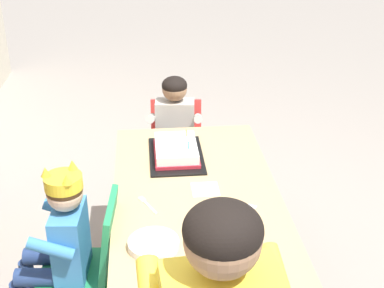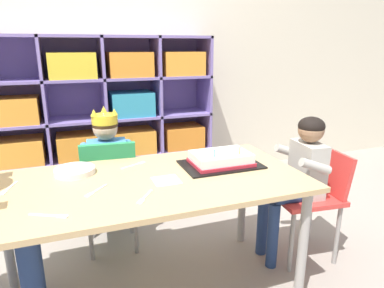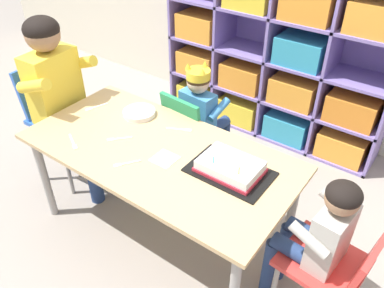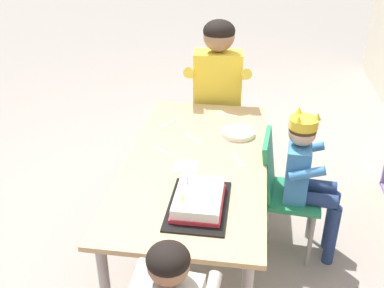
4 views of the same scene
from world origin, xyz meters
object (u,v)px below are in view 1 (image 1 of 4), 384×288
(paper_plate_stack, at_px, (154,244))
(classroom_chair_guest_side, at_px, (176,145))
(activity_table, at_px, (198,212))
(fork_near_child_seat, at_px, (219,231))
(fork_beside_plate_stack, at_px, (244,204))
(classroom_chair_blue, at_px, (90,265))
(fork_by_napkin, at_px, (270,256))
(child_with_crown, at_px, (59,239))
(fork_scattered_mid_table, at_px, (147,204))
(birthday_cake_on_tray, at_px, (176,151))
(guest_at_table_side, at_px, (175,131))

(paper_plate_stack, bearing_deg, classroom_chair_guest_side, -7.33)
(activity_table, xyz_separation_m, paper_plate_stack, (-0.29, 0.19, 0.07))
(fork_near_child_seat, height_order, fork_beside_plate_stack, same)
(paper_plate_stack, bearing_deg, classroom_chair_blue, 55.05)
(activity_table, height_order, fork_by_napkin, fork_by_napkin)
(paper_plate_stack, distance_m, fork_by_napkin, 0.40)
(classroom_chair_blue, bearing_deg, fork_by_napkin, 72.54)
(fork_by_napkin, bearing_deg, classroom_chair_guest_side, -142.34)
(fork_near_child_seat, bearing_deg, fork_by_napkin, 176.49)
(child_with_crown, relative_size, paper_plate_stack, 4.61)
(activity_table, xyz_separation_m, fork_near_child_seat, (-0.22, -0.05, 0.06))
(activity_table, bearing_deg, paper_plate_stack, 147.60)
(activity_table, xyz_separation_m, fork_by_napkin, (-0.38, -0.21, 0.06))
(classroom_chair_blue, xyz_separation_m, fork_scattered_mid_table, (0.10, -0.23, 0.20))
(fork_near_child_seat, bearing_deg, paper_plate_stack, 58.25)
(paper_plate_stack, bearing_deg, child_with_crown, 63.05)
(classroom_chair_blue, relative_size, fork_beside_plate_stack, 6.04)
(classroom_chair_guest_side, bearing_deg, fork_scattered_mid_table, -94.81)
(birthday_cake_on_tray, bearing_deg, classroom_chair_guest_side, -3.31)
(guest_at_table_side, bearing_deg, fork_scattered_mid_table, -95.36)
(birthday_cake_on_tray, xyz_separation_m, paper_plate_stack, (-0.67, 0.12, -0.01))
(classroom_chair_blue, height_order, classroom_chair_guest_side, classroom_chair_blue)
(fork_beside_plate_stack, bearing_deg, fork_scattered_mid_table, 29.53)
(classroom_chair_guest_side, bearing_deg, fork_by_napkin, -73.90)
(fork_near_child_seat, xyz_separation_m, fork_beside_plate_stack, (0.17, -0.12, 0.00))
(fork_near_child_seat, distance_m, fork_beside_plate_stack, 0.21)
(paper_plate_stack, distance_m, fork_beside_plate_stack, 0.43)
(guest_at_table_side, xyz_separation_m, fork_by_napkin, (-1.21, -0.25, 0.08))
(activity_table, relative_size, paper_plate_stack, 7.64)
(child_with_crown, bearing_deg, fork_beside_plate_stack, 99.54)
(activity_table, relative_size, fork_beside_plate_stack, 12.28)
(guest_at_table_side, distance_m, fork_near_child_seat, 1.06)
(fork_scattered_mid_table, bearing_deg, child_with_crown, -100.51)
(classroom_chair_blue, distance_m, classroom_chair_guest_side, 1.12)
(classroom_chair_blue, xyz_separation_m, fork_by_napkin, (-0.26, -0.64, 0.20))
(activity_table, distance_m, classroom_chair_guest_side, 0.94)
(child_with_crown, bearing_deg, fork_near_child_seat, 84.12)
(classroom_chair_blue, relative_size, birthday_cake_on_tray, 1.80)
(child_with_crown, xyz_separation_m, guest_at_table_side, (0.94, -0.50, -0.01))
(classroom_chair_guest_side, bearing_deg, birthday_cake_on_tray, -87.54)
(birthday_cake_on_tray, bearing_deg, fork_by_napkin, -160.44)
(child_with_crown, relative_size, birthday_cake_on_tray, 2.21)
(fork_beside_plate_stack, bearing_deg, fork_near_child_seat, 89.29)
(child_with_crown, xyz_separation_m, birthday_cake_on_tray, (0.49, -0.48, 0.10))
(fork_by_napkin, bearing_deg, child_with_crown, -82.55)
(fork_beside_plate_stack, bearing_deg, birthday_cake_on_tray, -26.03)
(activity_table, relative_size, guest_at_table_side, 1.72)
(birthday_cake_on_tray, distance_m, fork_by_napkin, 0.81)
(paper_plate_stack, height_order, fork_near_child_seat, paper_plate_stack)
(classroom_chair_guest_side, bearing_deg, guest_at_table_side, -90.00)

